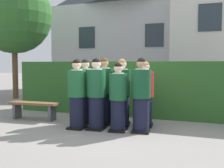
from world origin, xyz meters
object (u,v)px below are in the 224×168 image
object	(u,v)px
student_rear_row_1	(104,93)
wooden_bench	(34,107)
student_rear_row_2	(122,94)
student_rear_row_0	(85,93)
student_front_row_0	(77,96)
student_front_row_2	(118,99)
student_front_row_3	(141,97)
student_in_red_blazer	(145,95)
student_front_row_1	(96,96)

from	to	relation	value
student_rear_row_1	wooden_bench	world-z (taller)	student_rear_row_1
student_rear_row_1	student_rear_row_2	world-z (taller)	student_rear_row_1
student_rear_row_1	student_rear_row_0	bearing A→B (deg)	-173.37
student_front_row_0	student_rear_row_2	xyz separation A→B (m)	(0.89, 0.70, 0.01)
student_front_row_2	student_rear_row_2	bearing A→B (deg)	100.12
wooden_bench	student_front_row_2	bearing A→B (deg)	-8.88
student_front_row_3	student_rear_row_0	distance (m)	1.65
student_rear_row_1	student_rear_row_2	size ratio (longest dim) A/B	1.02
student_in_red_blazer	student_rear_row_0	bearing A→B (deg)	-173.43
student_front_row_2	student_front_row_0	bearing A→B (deg)	-174.19
student_rear_row_0	wooden_bench	size ratio (longest dim) A/B	1.16
student_front_row_2	student_rear_row_2	world-z (taller)	student_rear_row_2
student_front_row_3	student_front_row_0	bearing A→B (deg)	-172.21
student_rear_row_0	student_rear_row_1	world-z (taller)	student_rear_row_1
student_front_row_3	wooden_bench	world-z (taller)	student_front_row_3
student_front_row_3	student_rear_row_0	xyz separation A→B (m)	(-1.59, 0.42, -0.01)
student_front_row_2	student_front_row_3	bearing A→B (deg)	11.59
student_front_row_1	student_front_row_0	bearing A→B (deg)	-168.99
student_front_row_0	wooden_bench	size ratio (longest dim) A/B	1.16
student_front_row_2	student_in_red_blazer	world-z (taller)	student_in_red_blazer
wooden_bench	student_rear_row_2	bearing A→B (deg)	4.37
student_in_red_blazer	student_front_row_3	bearing A→B (deg)	-84.53
student_front_row_2	student_rear_row_0	bearing A→B (deg)	154.00
student_in_red_blazer	student_front_row_0	bearing A→B (deg)	-150.95
student_rear_row_2	student_rear_row_1	bearing A→B (deg)	-178.92
student_front_row_0	wooden_bench	world-z (taller)	student_front_row_0
student_rear_row_0	student_front_row_1	bearing A→B (deg)	-44.70
student_front_row_0	student_rear_row_2	distance (m)	1.13
student_rear_row_1	student_in_red_blazer	size ratio (longest dim) A/B	1.06
student_front_row_0	student_in_red_blazer	size ratio (longest dim) A/B	1.03
student_rear_row_0	student_front_row_0	bearing A→B (deg)	-82.36
student_front_row_1	student_in_red_blazer	bearing A→B (deg)	35.88
wooden_bench	student_rear_row_1	bearing A→B (deg)	5.14
student_front_row_3	student_rear_row_2	distance (m)	0.79
student_front_row_0	student_front_row_1	bearing A→B (deg)	11.01
student_front_row_3	student_in_red_blazer	bearing A→B (deg)	95.47
student_front_row_1	student_in_red_blazer	world-z (taller)	student_front_row_1
student_front_row_0	student_front_row_1	size ratio (longest dim) A/B	0.99
student_front_row_0	student_rear_row_0	world-z (taller)	student_rear_row_0
student_rear_row_0	student_rear_row_1	distance (m)	0.50
student_front_row_1	student_rear_row_0	world-z (taller)	student_front_row_1
student_front_row_2	student_in_red_blazer	distance (m)	0.84
student_front_row_2	student_front_row_1	bearing A→B (deg)	-178.73
student_in_red_blazer	student_rear_row_1	bearing A→B (deg)	-173.46
student_front_row_1	student_rear_row_2	distance (m)	0.74
student_front_row_2	student_rear_row_1	xyz separation A→B (m)	(-0.58, 0.59, 0.06)
student_front_row_2	student_front_row_3	xyz separation A→B (m)	(0.51, 0.10, 0.06)
wooden_bench	student_front_row_3	bearing A→B (deg)	-5.52
student_front_row_1	student_in_red_blazer	distance (m)	1.22
student_front_row_3	student_rear_row_2	world-z (taller)	student_front_row_3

